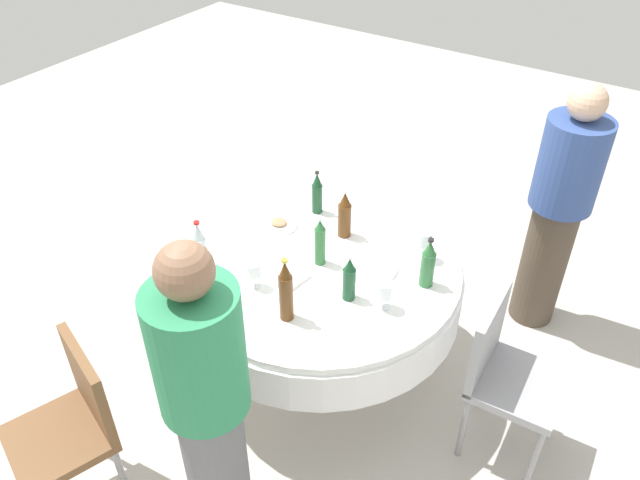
# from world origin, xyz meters

# --- Properties ---
(ground_plane) EXTENTS (10.00, 10.00, 0.00)m
(ground_plane) POSITION_xyz_m (0.00, 0.00, 0.00)
(ground_plane) COLOR #B7B2A8
(dining_table) EXTENTS (1.45, 1.45, 0.74)m
(dining_table) POSITION_xyz_m (0.00, 0.00, 0.59)
(dining_table) COLOR white
(dining_table) RESTS_ON ground_plane
(bottle_brown_rear) EXTENTS (0.07, 0.07, 0.28)m
(bottle_brown_rear) POSITION_xyz_m (0.02, -0.27, 0.87)
(bottle_brown_rear) COLOR #593314
(bottle_brown_rear) RESTS_ON dining_table
(bottle_clear_near) EXTENTS (0.07, 0.07, 0.28)m
(bottle_clear_near) POSITION_xyz_m (0.46, 0.35, 0.87)
(bottle_clear_near) COLOR silver
(bottle_clear_near) RESTS_ON dining_table
(bottle_dark_green_north) EXTENTS (0.06, 0.06, 0.26)m
(bottle_dark_green_north) POSITION_xyz_m (0.26, -0.37, 0.86)
(bottle_dark_green_north) COLOR #194728
(bottle_dark_green_north) RESTS_ON dining_table
(bottle_green_mid) EXTENTS (0.07, 0.07, 0.27)m
(bottle_green_mid) POSITION_xyz_m (-0.52, -0.14, 0.87)
(bottle_green_mid) COLOR #2D6B38
(bottle_green_mid) RESTS_ON dining_table
(bottle_brown_east) EXTENTS (0.06, 0.06, 0.34)m
(bottle_brown_east) POSITION_xyz_m (-0.09, 0.41, 0.90)
(bottle_brown_east) COLOR #593314
(bottle_brown_east) RESTS_ON dining_table
(bottle_green_right) EXTENTS (0.06, 0.06, 0.27)m
(bottle_green_right) POSITION_xyz_m (-0.00, 0.00, 0.87)
(bottle_green_right) COLOR #2D6B38
(bottle_green_right) RESTS_ON dining_table
(bottle_dark_green_left) EXTENTS (0.06, 0.06, 0.25)m
(bottle_dark_green_left) POSITION_xyz_m (-0.26, 0.15, 0.85)
(bottle_dark_green_left) COLOR #194728
(bottle_dark_green_left) RESTS_ON dining_table
(wine_glass_mid) EXTENTS (0.07, 0.07, 0.14)m
(wine_glass_mid) POSITION_xyz_m (0.16, 0.32, 0.84)
(wine_glass_mid) COLOR white
(wine_glass_mid) RESTS_ON dining_table
(wine_glass_east) EXTENTS (0.07, 0.07, 0.16)m
(wine_glass_east) POSITION_xyz_m (-0.42, -0.32, 0.86)
(wine_glass_east) COLOR white
(wine_glass_east) RESTS_ON dining_table
(wine_glass_right) EXTENTS (0.08, 0.08, 0.14)m
(wine_glass_right) POSITION_xyz_m (-0.43, 0.11, 0.84)
(wine_glass_right) COLOR white
(wine_glass_right) RESTS_ON dining_table
(plate_inner) EXTENTS (0.20, 0.20, 0.04)m
(plate_inner) POSITION_xyz_m (0.36, -0.14, 0.75)
(plate_inner) COLOR white
(plate_inner) RESTS_ON dining_table
(plate_far) EXTENTS (0.25, 0.25, 0.02)m
(plate_far) POSITION_xyz_m (-0.24, -0.10, 0.75)
(plate_far) COLOR white
(plate_far) RESTS_ON dining_table
(fork_near) EXTENTS (0.08, 0.17, 0.00)m
(fork_near) POSITION_xyz_m (-0.13, -0.38, 0.74)
(fork_near) COLOR silver
(fork_near) RESTS_ON dining_table
(fork_north) EXTENTS (0.18, 0.03, 0.00)m
(fork_north) POSITION_xyz_m (-0.06, 0.56, 0.74)
(fork_north) COLOR silver
(fork_north) RESTS_ON dining_table
(folded_napkin) EXTENTS (0.18, 0.18, 0.02)m
(folded_napkin) POSITION_xyz_m (0.07, 0.19, 0.75)
(folded_napkin) COLOR white
(folded_napkin) RESTS_ON dining_table
(person_rear) EXTENTS (0.34, 0.34, 1.56)m
(person_rear) POSITION_xyz_m (-0.15, 1.01, 0.81)
(person_rear) COLOR slate
(person_rear) RESTS_ON ground_plane
(person_near) EXTENTS (0.34, 0.34, 1.52)m
(person_near) POSITION_xyz_m (-0.88, -1.06, 0.79)
(person_near) COLOR #4C3F33
(person_near) RESTS_ON ground_plane
(chair_right) EXTENTS (0.42, 0.42, 0.87)m
(chair_right) POSITION_xyz_m (-0.98, -0.05, 0.52)
(chair_right) COLOR #99999E
(chair_right) RESTS_ON ground_plane
(chair_left) EXTENTS (0.51, 0.51, 0.87)m
(chair_left) POSITION_xyz_m (0.45, 1.23, 0.52)
(chair_left) COLOR brown
(chair_left) RESTS_ON ground_plane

